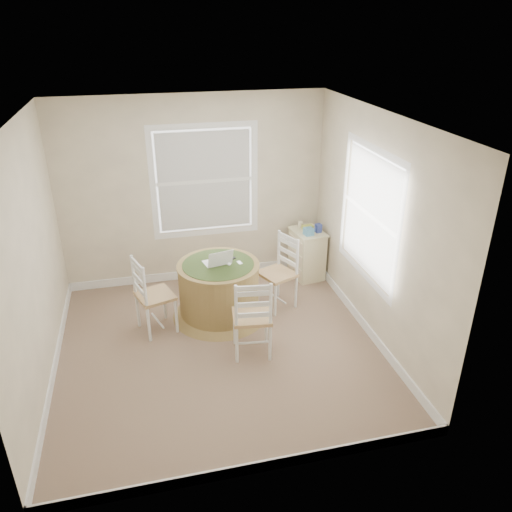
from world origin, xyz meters
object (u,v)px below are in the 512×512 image
object	(u,v)px
chair_near	(252,316)
chair_right	(277,274)
chair_left	(155,295)
round_table	(219,288)
laptop	(218,261)
corner_chest	(307,254)

from	to	relation	value
chair_near	chair_right	distance (m)	1.06
chair_left	round_table	bearing A→B (deg)	-98.21
round_table	chair_near	distance (m)	0.89
chair_left	laptop	world-z (taller)	chair_left
chair_near	chair_right	xyz separation A→B (m)	(0.54, 0.91, 0.00)
round_table	chair_near	size ratio (longest dim) A/B	1.26
chair_near	corner_chest	distance (m)	2.01
laptop	corner_chest	world-z (taller)	laptop
round_table	chair_left	world-z (taller)	chair_left
round_table	corner_chest	world-z (taller)	round_table
round_table	chair_right	distance (m)	0.77
chair_near	chair_right	bearing A→B (deg)	-113.40
chair_left	corner_chest	xyz separation A→B (m)	(2.20, 0.90, -0.12)
laptop	round_table	bearing A→B (deg)	80.01
chair_right	corner_chest	world-z (taller)	chair_right
round_table	chair_near	bearing A→B (deg)	-88.86
laptop	chair_left	bearing A→B (deg)	-1.15
laptop	chair_near	bearing A→B (deg)	91.95
chair_right	laptop	xyz separation A→B (m)	(-0.77, -0.04, 0.28)
chair_near	chair_left	bearing A→B (deg)	-27.58
chair_near	laptop	xyz separation A→B (m)	(-0.22, 0.87, 0.28)
chair_near	laptop	bearing A→B (deg)	-68.01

